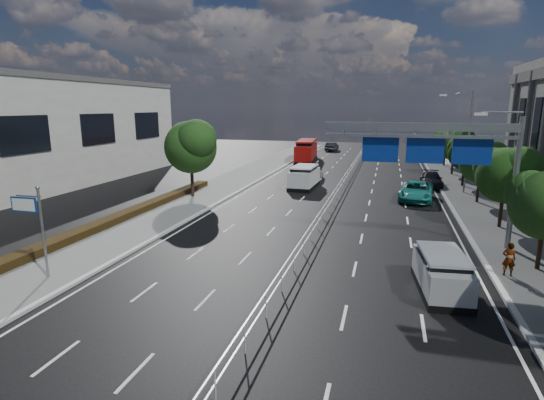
% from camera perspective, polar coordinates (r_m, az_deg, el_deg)
% --- Properties ---
extents(ground, '(160.00, 160.00, 0.00)m').
position_cam_1_polar(ground, '(17.04, -0.05, -14.34)').
color(ground, black).
rests_on(ground, ground).
extents(sidewalk_near, '(5.00, 140.00, 0.14)m').
position_cam_1_polar(sidewalk_near, '(22.68, -29.72, -8.87)').
color(sidewalk_near, slate).
rests_on(sidewalk_near, ground).
extents(kerb_near, '(0.25, 140.00, 0.15)m').
position_cam_1_polar(kerb_near, '(21.04, -24.80, -9.96)').
color(kerb_near, silver).
rests_on(kerb_near, ground).
extents(kerb_far, '(0.25, 140.00, 0.15)m').
position_cam_1_polar(kerb_far, '(17.25, 31.44, -15.68)').
color(kerb_far, silver).
rests_on(kerb_far, ground).
extents(median_fence, '(0.05, 85.00, 1.02)m').
position_cam_1_polar(median_fence, '(38.06, 8.96, 1.46)').
color(median_fence, silver).
rests_on(median_fence, ground).
extents(hedge_near, '(1.00, 36.00, 0.44)m').
position_cam_1_polar(hedge_near, '(27.22, -25.12, -4.36)').
color(hedge_near, black).
rests_on(hedge_near, sidewalk_near).
extents(toilet_sign, '(1.62, 0.18, 4.34)m').
position_cam_1_polar(toilet_sign, '(21.50, -29.50, -1.92)').
color(toilet_sign, gray).
rests_on(toilet_sign, ground).
extents(overhead_gantry, '(10.24, 0.38, 7.45)m').
position_cam_1_polar(overhead_gantry, '(24.95, 21.65, 6.81)').
color(overhead_gantry, gray).
rests_on(overhead_gantry, ground).
extents(streetlight_far, '(2.78, 2.40, 9.00)m').
position_cam_1_polar(streetlight_far, '(41.25, 24.55, 7.91)').
color(streetlight_far, gray).
rests_on(streetlight_far, ground).
extents(near_building, '(12.00, 38.00, 10.00)m').
position_cam_1_polar(near_building, '(47.25, -31.09, 7.43)').
color(near_building, beige).
rests_on(near_building, ground).
extents(near_tree_back, '(4.84, 4.51, 6.69)m').
position_cam_1_polar(near_tree_back, '(36.47, -10.81, 7.40)').
color(near_tree_back, black).
rests_on(near_tree_back, ground).
extents(far_tree_d, '(3.85, 3.59, 5.34)m').
position_cam_1_polar(far_tree_d, '(30.29, 29.00, 3.32)').
color(far_tree_d, black).
rests_on(far_tree_d, ground).
extents(far_tree_e, '(3.63, 3.38, 5.13)m').
position_cam_1_polar(far_tree_e, '(37.58, 26.38, 4.86)').
color(far_tree_e, black).
rests_on(far_tree_e, ground).
extents(far_tree_f, '(3.52, 3.28, 5.02)m').
position_cam_1_polar(far_tree_f, '(44.93, 24.62, 5.98)').
color(far_tree_f, black).
rests_on(far_tree_f, ground).
extents(far_tree_g, '(3.96, 3.69, 5.45)m').
position_cam_1_polar(far_tree_g, '(52.29, 23.39, 7.13)').
color(far_tree_g, black).
rests_on(far_tree_g, ground).
extents(far_tree_h, '(3.41, 3.18, 4.91)m').
position_cam_1_polar(far_tree_h, '(59.74, 22.40, 7.44)').
color(far_tree_h, black).
rests_on(far_tree_h, ground).
extents(white_minivan, '(2.32, 5.02, 2.15)m').
position_cam_1_polar(white_minivan, '(40.88, 4.35, 3.09)').
color(white_minivan, black).
rests_on(white_minivan, ground).
extents(red_bus, '(3.26, 10.24, 3.01)m').
position_cam_1_polar(red_bus, '(61.58, 4.64, 6.71)').
color(red_bus, black).
rests_on(red_bus, ground).
extents(near_car_silver, '(1.82, 4.23, 1.42)m').
position_cam_1_polar(near_car_silver, '(45.81, 5.65, 3.64)').
color(near_car_silver, silver).
rests_on(near_car_silver, ground).
extents(near_car_dark, '(1.99, 4.63, 1.48)m').
position_cam_1_polar(near_car_dark, '(76.43, 8.05, 7.12)').
color(near_car_dark, black).
rests_on(near_car_dark, ground).
extents(silver_minivan, '(2.20, 4.33, 1.73)m').
position_cam_1_polar(silver_minivan, '(19.43, 21.85, -9.06)').
color(silver_minivan, black).
rests_on(silver_minivan, ground).
extents(parked_car_teal, '(3.20, 5.87, 1.56)m').
position_cam_1_polar(parked_car_teal, '(37.39, 18.83, 1.14)').
color(parked_car_teal, '#1B7A75').
rests_on(parked_car_teal, ground).
extents(parked_car_dark, '(2.02, 4.83, 1.39)m').
position_cam_1_polar(parked_car_dark, '(44.42, 20.65, 2.60)').
color(parked_car_dark, black).
rests_on(parked_car_dark, ground).
extents(pedestrian_a, '(0.59, 0.41, 1.57)m').
position_cam_1_polar(pedestrian_a, '(22.17, 29.24, -6.94)').
color(pedestrian_a, gray).
rests_on(pedestrian_a, sidewalk_far).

